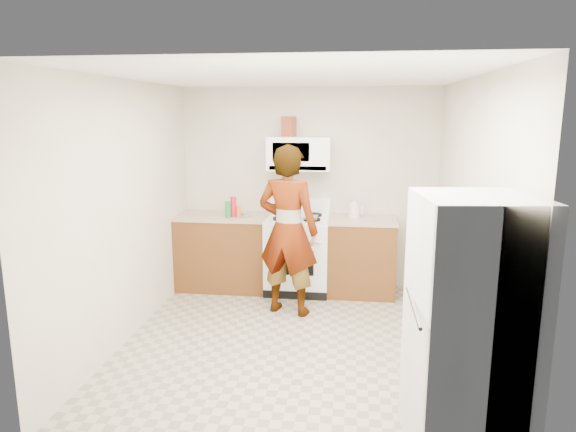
% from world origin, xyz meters
% --- Properties ---
extents(floor, '(3.60, 3.60, 0.00)m').
position_xyz_m(floor, '(0.00, 0.00, 0.00)').
color(floor, gray).
rests_on(floor, ground).
extents(back_wall, '(3.20, 0.02, 2.50)m').
position_xyz_m(back_wall, '(0.00, 1.79, 1.25)').
color(back_wall, beige).
rests_on(back_wall, floor).
extents(right_wall, '(0.02, 3.60, 2.50)m').
position_xyz_m(right_wall, '(1.59, 0.00, 1.25)').
color(right_wall, beige).
rests_on(right_wall, floor).
extents(cabinet_left, '(1.12, 0.62, 0.90)m').
position_xyz_m(cabinet_left, '(-1.04, 1.49, 0.45)').
color(cabinet_left, '#5F2F16').
rests_on(cabinet_left, floor).
extents(counter_left, '(1.14, 0.64, 0.03)m').
position_xyz_m(counter_left, '(-1.04, 1.49, 0.92)').
color(counter_left, tan).
rests_on(counter_left, cabinet_left).
extents(cabinet_right, '(0.80, 0.62, 0.90)m').
position_xyz_m(cabinet_right, '(0.68, 1.49, 0.45)').
color(cabinet_right, '#5F2F16').
rests_on(cabinet_right, floor).
extents(counter_right, '(0.82, 0.64, 0.03)m').
position_xyz_m(counter_right, '(0.68, 1.49, 0.92)').
color(counter_right, tan).
rests_on(counter_right, cabinet_right).
extents(gas_range, '(0.76, 0.65, 1.13)m').
position_xyz_m(gas_range, '(-0.10, 1.48, 0.49)').
color(gas_range, white).
rests_on(gas_range, floor).
extents(microwave, '(0.76, 0.38, 0.40)m').
position_xyz_m(microwave, '(-0.10, 1.61, 1.70)').
color(microwave, white).
rests_on(microwave, back_wall).
extents(person, '(0.77, 0.61, 1.86)m').
position_xyz_m(person, '(-0.13, 0.76, 0.93)').
color(person, tan).
rests_on(person, floor).
extents(fridge, '(0.78, 0.78, 1.70)m').
position_xyz_m(fridge, '(1.31, -1.45, 0.85)').
color(fridge, silver).
rests_on(fridge, floor).
extents(kettle, '(0.14, 0.14, 0.16)m').
position_xyz_m(kettle, '(0.58, 1.57, 1.02)').
color(kettle, silver).
rests_on(kettle, counter_right).
extents(jug, '(0.18, 0.18, 0.24)m').
position_xyz_m(jug, '(-0.23, 1.62, 2.02)').
color(jug, maroon).
rests_on(jug, microwave).
extents(saucepan, '(0.29, 0.29, 0.12)m').
position_xyz_m(saucepan, '(-0.24, 1.64, 1.02)').
color(saucepan, '#B9B9BD').
rests_on(saucepan, gas_range).
extents(tray, '(0.25, 0.16, 0.05)m').
position_xyz_m(tray, '(0.02, 1.36, 0.96)').
color(tray, white).
rests_on(tray, gas_range).
extents(bottle_spray, '(0.09, 0.09, 0.25)m').
position_xyz_m(bottle_spray, '(-0.88, 1.41, 1.06)').
color(bottle_spray, red).
rests_on(bottle_spray, counter_left).
extents(bottle_hot_sauce, '(0.05, 0.05, 0.15)m').
position_xyz_m(bottle_hot_sauce, '(-0.81, 1.37, 1.01)').
color(bottle_hot_sauce, orange).
rests_on(bottle_hot_sauce, counter_left).
extents(bottle_green_cap, '(0.08, 0.08, 0.20)m').
position_xyz_m(bottle_green_cap, '(-0.94, 1.35, 1.04)').
color(bottle_green_cap, '#167B31').
rests_on(bottle_green_cap, counter_left).
extents(pot_lid, '(0.31, 0.31, 0.01)m').
position_xyz_m(pot_lid, '(-0.78, 1.44, 0.94)').
color(pot_lid, silver).
rests_on(pot_lid, counter_left).
extents(broom, '(0.18, 0.28, 1.40)m').
position_xyz_m(broom, '(1.53, 1.04, 0.71)').
color(broom, white).
rests_on(broom, floor).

